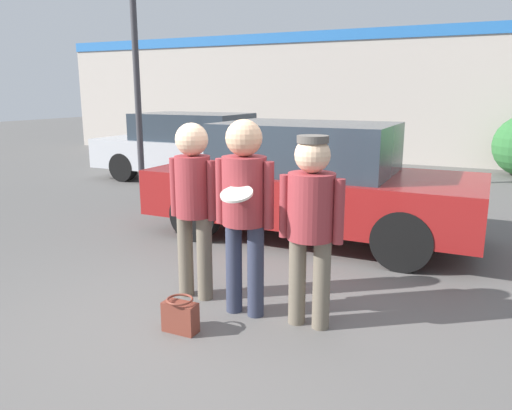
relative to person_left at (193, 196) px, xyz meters
name	(u,v)px	position (x,y,z in m)	size (l,w,h in m)	color
ground_plane	(224,314)	(0.45, -0.23, -1.03)	(56.00, 56.00, 0.00)	#5B5956
storefront_building	(414,96)	(0.45, 10.52, 0.86)	(24.00, 0.22, 3.70)	#B2A89E
person_left	(193,196)	(0.00, 0.00, 0.00)	(0.51, 0.34, 1.72)	#665B4C
person_middle_with_frisbee	(244,199)	(0.61, -0.13, 0.05)	(0.56, 0.61, 1.77)	#2D3347
person_right	(311,214)	(1.22, -0.11, -0.02)	(0.57, 0.40, 1.65)	#665B4C
parked_car_near	(310,181)	(0.31, 2.48, -0.23)	(4.44, 1.88, 1.59)	maroon
parked_car_far	(196,147)	(-3.57, 5.72, -0.27)	(4.69, 1.89, 1.52)	#B7BABF
street_lamp	(143,14)	(-3.44, 3.83, 2.34)	(1.19, 0.35, 5.46)	#38383D
handbag	(180,316)	(0.28, -0.69, -0.88)	(0.30, 0.23, 0.30)	brown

